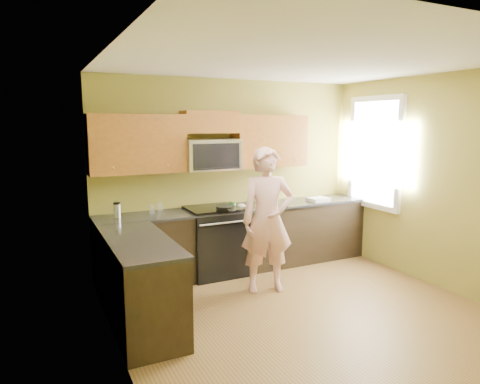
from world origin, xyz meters
TOP-DOWN VIEW (x-y plane):
  - floor at (0.00, 0.00)m, footprint 4.00×4.00m
  - ceiling at (0.00, 0.00)m, footprint 4.00×4.00m
  - wall_back at (0.00, 2.00)m, footprint 4.00×0.00m
  - wall_left at (-2.00, 0.00)m, footprint 0.00×4.00m
  - wall_right at (2.00, 0.00)m, footprint 0.00×4.00m
  - cabinet_back_run at (0.00, 1.70)m, footprint 4.00×0.60m
  - cabinet_left_run at (-1.70, 0.60)m, footprint 0.60×1.60m
  - countertop_back at (0.00, 1.69)m, footprint 4.00×0.62m
  - countertop_left at (-1.69, 0.60)m, footprint 0.62×1.60m
  - stove at (-0.40, 1.68)m, footprint 0.76×0.65m
  - microwave at (-0.40, 1.80)m, footprint 0.76×0.40m
  - upper_cab_left at (-1.39, 1.83)m, footprint 1.22×0.33m
  - upper_cab_right at (0.54, 1.83)m, footprint 1.12×0.33m
  - upper_cab_over_mw at (-0.40, 1.83)m, footprint 0.76×0.33m
  - window at (1.98, 1.20)m, footprint 0.06×1.06m
  - woman at (-0.04, 0.85)m, footprint 0.75×0.59m
  - frying_pan at (-0.35, 1.42)m, footprint 0.36×0.50m
  - butter_tub at (-0.13, 1.71)m, footprint 0.13×0.13m
  - toast_slice at (0.04, 1.65)m, footprint 0.13×0.13m
  - napkin_a at (-0.04, 1.60)m, footprint 0.14×0.14m
  - napkin_b at (0.42, 1.70)m, footprint 0.16×0.17m
  - dish_towel at (1.25, 1.58)m, footprint 0.32×0.26m
  - travel_mug at (-1.69, 1.73)m, footprint 0.09×0.09m
  - glass_a at (-1.25, 1.77)m, footprint 0.08×0.08m
  - glass_b at (-1.11, 1.86)m, footprint 0.09×0.09m

SIDE VIEW (x-z plane):
  - floor at x=0.00m, z-range 0.00..0.00m
  - cabinet_back_run at x=0.00m, z-range 0.00..0.88m
  - cabinet_left_run at x=-1.70m, z-range 0.00..0.88m
  - stove at x=-0.40m, z-range 0.00..0.95m
  - countertop_back at x=0.00m, z-range 0.88..0.92m
  - countertop_left at x=-1.69m, z-range 0.88..0.92m
  - woman at x=-0.04m, z-range 0.00..1.80m
  - butter_tub at x=-0.13m, z-range 0.88..0.96m
  - travel_mug at x=-1.69m, z-range 0.82..1.02m
  - toast_slice at x=0.04m, z-range 0.92..0.93m
  - dish_towel at x=1.25m, z-range 0.92..0.97m
  - frying_pan at x=-0.35m, z-range 0.92..0.98m
  - napkin_a at x=-0.04m, z-range 0.92..0.98m
  - napkin_b at x=0.42m, z-range 0.92..0.99m
  - glass_a at x=-1.25m, z-range 0.92..1.04m
  - glass_b at x=-1.11m, z-range 0.92..1.04m
  - wall_back at x=0.00m, z-range -0.65..3.35m
  - wall_left at x=-2.00m, z-range -0.65..3.35m
  - wall_right at x=2.00m, z-range -0.65..3.35m
  - microwave at x=-0.40m, z-range 1.24..1.66m
  - upper_cab_left at x=-1.39m, z-range 1.07..1.82m
  - upper_cab_right at x=0.54m, z-range 1.07..1.82m
  - window at x=1.98m, z-range 0.82..2.48m
  - upper_cab_over_mw at x=-0.40m, z-range 1.95..2.25m
  - ceiling at x=0.00m, z-range 2.70..2.70m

